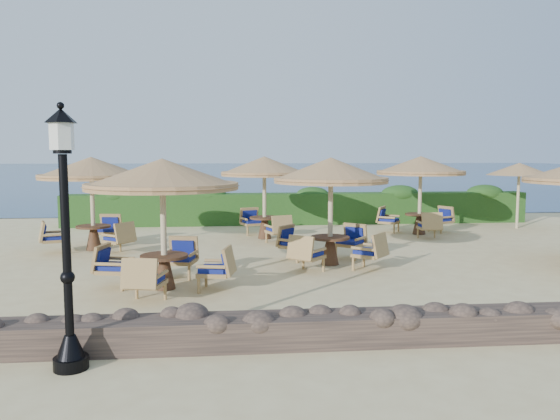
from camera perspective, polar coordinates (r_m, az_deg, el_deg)
The scene contains 11 objects.
ground at distance 14.32m, azimuth 5.83°, elevation -5.17°, with size 120.00×120.00×0.00m, color beige.
sea at distance 83.87m, azimuth -3.55°, elevation 4.10°, with size 160.00×160.00×0.00m, color #0B2449.
hedge at distance 21.27m, azimuth 2.07°, elevation 0.15°, with size 18.00×0.90×1.20m, color #1B4014.
stone_wall at distance 8.46m, azimuth 14.23°, elevation -11.70°, with size 15.00×0.65×0.44m, color brown.
lamp_post at distance 7.37m, azimuth -21.42°, elevation -3.90°, with size 0.44×0.44×3.31m.
extra_parasol at distance 21.73m, azimuth 23.73°, elevation 3.92°, with size 2.30×2.30×2.41m.
cafe_set_0 at distance 11.17m, azimuth -12.15°, elevation 1.38°, with size 3.09×3.09×2.65m.
cafe_set_1 at distance 13.41m, azimuth 5.32°, elevation 1.98°, with size 2.83×2.83×2.65m.
cafe_set_3 at distance 16.27m, azimuth -19.08°, elevation 2.77°, with size 2.94×2.94×2.65m.
cafe_set_4 at distance 17.48m, azimuth -1.64°, elevation 3.53°, with size 2.81×2.87×2.65m.
cafe_set_5 at distance 19.01m, azimuth 14.47°, elevation 3.35°, with size 2.98×2.98×2.65m.
Camera 1 is at (-2.77, -13.78, 2.77)m, focal length 35.00 mm.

